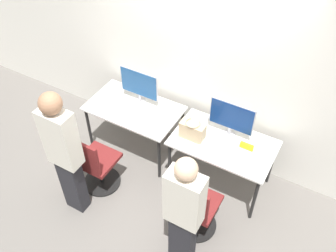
# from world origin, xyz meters

# --- Properties ---
(ground_plane) EXTENTS (20.00, 20.00, 0.00)m
(ground_plane) POSITION_xyz_m (0.00, 0.00, 0.00)
(ground_plane) COLOR slate
(wall_back) EXTENTS (12.00, 0.05, 2.80)m
(wall_back) POSITION_xyz_m (0.00, 0.85, 1.40)
(wall_back) COLOR silver
(wall_back) RESTS_ON ground_plane
(desk_left) EXTENTS (1.21, 0.72, 0.73)m
(desk_left) POSITION_xyz_m (-0.63, 0.36, 0.66)
(desk_left) COLOR silver
(desk_left) RESTS_ON ground_plane
(monitor_left) EXTENTS (0.55, 0.16, 0.48)m
(monitor_left) POSITION_xyz_m (-0.63, 0.51, 1.00)
(monitor_left) COLOR #B2B2B7
(monitor_left) RESTS_ON desk_left
(keyboard_left) EXTENTS (0.46, 0.17, 0.02)m
(keyboard_left) POSITION_xyz_m (-0.63, 0.24, 0.74)
(keyboard_left) COLOR silver
(keyboard_left) RESTS_ON desk_left
(mouse_left) EXTENTS (0.06, 0.09, 0.03)m
(mouse_left) POSITION_xyz_m (-0.32, 0.24, 0.75)
(mouse_left) COLOR silver
(mouse_left) RESTS_ON desk_left
(office_chair_left) EXTENTS (0.48, 0.48, 0.92)m
(office_chair_left) POSITION_xyz_m (-0.68, -0.46, 0.38)
(office_chair_left) COLOR black
(office_chair_left) RESTS_ON ground_plane
(person_left) EXTENTS (0.36, 0.23, 1.76)m
(person_left) POSITION_xyz_m (-0.73, -0.83, 0.97)
(person_left) COLOR #232328
(person_left) RESTS_ON ground_plane
(desk_right) EXTENTS (1.21, 0.72, 0.73)m
(desk_right) POSITION_xyz_m (0.63, 0.36, 0.66)
(desk_right) COLOR silver
(desk_right) RESTS_ON ground_plane
(monitor_right) EXTENTS (0.55, 0.16, 0.48)m
(monitor_right) POSITION_xyz_m (0.63, 0.52, 1.00)
(monitor_right) COLOR #B2B2B7
(monitor_right) RESTS_ON desk_right
(keyboard_right) EXTENTS (0.46, 0.17, 0.02)m
(keyboard_right) POSITION_xyz_m (0.63, 0.25, 0.74)
(keyboard_right) COLOR silver
(keyboard_right) RESTS_ON desk_right
(mouse_right) EXTENTS (0.06, 0.09, 0.03)m
(mouse_right) POSITION_xyz_m (0.94, 0.23, 0.75)
(mouse_right) COLOR silver
(mouse_right) RESTS_ON desk_right
(office_chair_right) EXTENTS (0.48, 0.48, 0.92)m
(office_chair_right) POSITION_xyz_m (0.67, -0.42, 0.38)
(office_chair_right) COLOR black
(office_chair_right) RESTS_ON ground_plane
(person_right) EXTENTS (0.36, 0.21, 1.60)m
(person_right) POSITION_xyz_m (0.70, -0.79, 0.87)
(person_right) COLOR #232328
(person_right) RESTS_ON ground_plane
(handbag) EXTENTS (0.30, 0.18, 0.25)m
(handbag) POSITION_xyz_m (0.27, 0.25, 0.85)
(handbag) COLOR tan
(handbag) RESTS_ON desk_right
(placard_right) EXTENTS (0.16, 0.03, 0.08)m
(placard_right) POSITION_xyz_m (0.90, 0.40, 0.77)
(placard_right) COLOR yellow
(placard_right) RESTS_ON desk_right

